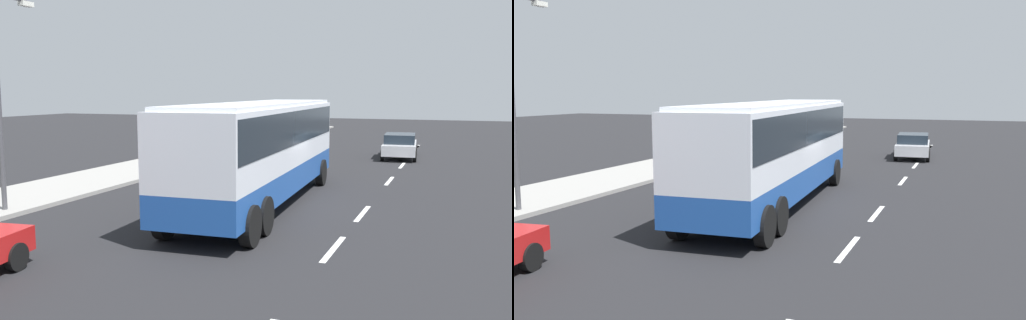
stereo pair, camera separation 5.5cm
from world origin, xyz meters
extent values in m
plane|color=black|center=(0.00, 0.00, 0.00)|extent=(120.00, 120.00, 0.00)
cube|color=gray|center=(0.00, 9.08, 0.07)|extent=(80.00, 4.00, 0.15)
cube|color=white|center=(-4.83, -3.12, 0.00)|extent=(2.40, 0.16, 0.01)
cube|color=white|center=(-0.59, -3.12, 0.00)|extent=(2.40, 0.16, 0.01)
cube|color=white|center=(6.29, -3.12, 0.00)|extent=(2.40, 0.16, 0.01)
cube|color=white|center=(11.67, -3.12, 0.00)|extent=(2.40, 0.16, 0.01)
cube|color=white|center=(21.76, -3.12, 0.00)|extent=(2.40, 0.16, 0.01)
cube|color=white|center=(22.21, -3.12, 0.00)|extent=(2.40, 0.16, 0.01)
cube|color=#1E4C9E|center=(-0.50, 0.42, 0.99)|extent=(12.53, 3.25, 0.88)
cube|color=silver|center=(-0.50, 0.42, 2.45)|extent=(12.53, 3.25, 2.04)
cube|color=black|center=(-0.50, 0.42, 2.76)|extent=(12.28, 3.26, 1.12)
cube|color=black|center=(5.64, 0.77, 2.55)|extent=(0.25, 2.34, 1.63)
cube|color=silver|center=(-0.50, 0.42, 3.53)|extent=(12.02, 3.07, 0.12)
cylinder|color=black|center=(4.02, 1.90, 0.55)|extent=(1.12, 0.36, 1.10)
cylinder|color=black|center=(4.16, -0.53, 0.55)|extent=(1.12, 0.36, 1.10)
cylinder|color=black|center=(-4.37, 1.42, 0.55)|extent=(1.12, 0.36, 1.10)
cylinder|color=black|center=(-4.23, -1.01, 0.55)|extent=(1.12, 0.36, 1.10)
cylinder|color=black|center=(-5.56, 1.35, 0.55)|extent=(1.12, 0.36, 1.10)
cylinder|color=black|center=(-5.42, -1.08, 0.55)|extent=(1.12, 0.36, 1.10)
cylinder|color=black|center=(-9.00, 3.10, 0.32)|extent=(0.66, 0.28, 0.64)
cube|color=silver|center=(14.93, -2.62, 0.62)|extent=(4.80, 2.17, 0.61)
cube|color=#1E2833|center=(14.75, -2.63, 1.19)|extent=(2.69, 1.88, 0.53)
cylinder|color=black|center=(16.56, -1.62, 0.32)|extent=(0.65, 0.24, 0.64)
cylinder|color=black|center=(16.68, -3.39, 0.32)|extent=(0.65, 0.24, 0.64)
cylinder|color=black|center=(13.18, -1.85, 0.32)|extent=(0.65, 0.24, 0.64)
cylinder|color=black|center=(13.30, -3.62, 0.32)|extent=(0.65, 0.24, 0.64)
cube|color=silver|center=(-3.41, 7.77, 6.86)|extent=(0.50, 0.24, 0.16)
camera|label=1|loc=(-17.91, -6.02, 3.99)|focal=37.76mm
camera|label=2|loc=(-17.93, -5.97, 3.99)|focal=37.76mm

